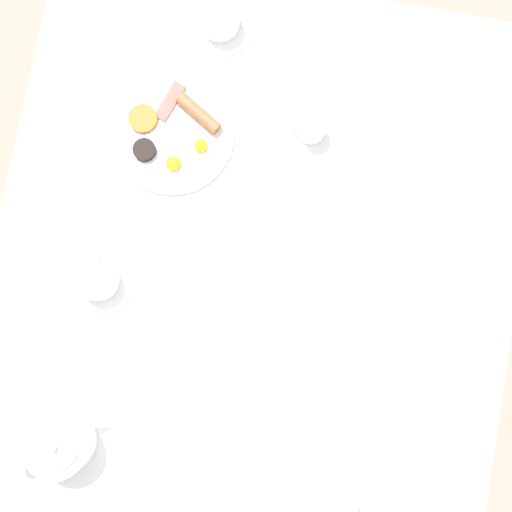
{
  "coord_description": "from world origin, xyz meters",
  "views": [
    {
      "loc": [
        -0.03,
        0.15,
        2.23
      ],
      "look_at": [
        0.0,
        0.0,
        0.77
      ],
      "focal_mm": 50.0,
      "sensor_mm": 36.0,
      "label": 1
    }
  ],
  "objects_px": {
    "breakfast_plate": "(173,134)",
    "teacup_with_saucer_right": "(98,281)",
    "knife_by_plate": "(295,386)",
    "water_glass_tall": "(334,503)",
    "creamer_jug": "(312,129)",
    "teacup_with_saucer_left": "(220,21)",
    "napkin_folded": "(437,137)",
    "teapot_near": "(59,444)",
    "spoon_for_tea": "(100,60)",
    "fork_by_plate": "(465,279)"
  },
  "relations": [
    {
      "from": "knife_by_plate",
      "to": "water_glass_tall",
      "type": "bearing_deg",
      "value": 118.58
    },
    {
      "from": "teacup_with_saucer_left",
      "to": "knife_by_plate",
      "type": "relative_size",
      "value": 0.78
    },
    {
      "from": "breakfast_plate",
      "to": "spoon_for_tea",
      "type": "height_order",
      "value": "breakfast_plate"
    },
    {
      "from": "teacup_with_saucer_right",
      "to": "spoon_for_tea",
      "type": "relative_size",
      "value": 0.96
    },
    {
      "from": "breakfast_plate",
      "to": "water_glass_tall",
      "type": "relative_size",
      "value": 1.72
    },
    {
      "from": "breakfast_plate",
      "to": "napkin_folded",
      "type": "xyz_separation_m",
      "value": [
        -0.55,
        -0.1,
        -0.01
      ]
    },
    {
      "from": "water_glass_tall",
      "to": "knife_by_plate",
      "type": "bearing_deg",
      "value": -61.42
    },
    {
      "from": "teapot_near",
      "to": "teacup_with_saucer_right",
      "type": "relative_size",
      "value": 1.22
    },
    {
      "from": "teacup_with_saucer_right",
      "to": "water_glass_tall",
      "type": "relative_size",
      "value": 0.88
    },
    {
      "from": "teacup_with_saucer_left",
      "to": "breakfast_plate",
      "type": "bearing_deg",
      "value": 78.2
    },
    {
      "from": "breakfast_plate",
      "to": "creamer_jug",
      "type": "distance_m",
      "value": 0.29
    },
    {
      "from": "knife_by_plate",
      "to": "spoon_for_tea",
      "type": "bearing_deg",
      "value": -48.59
    },
    {
      "from": "teapot_near",
      "to": "water_glass_tall",
      "type": "bearing_deg",
      "value": -42.09
    },
    {
      "from": "fork_by_plate",
      "to": "teacup_with_saucer_right",
      "type": "bearing_deg",
      "value": 10.77
    },
    {
      "from": "creamer_jug",
      "to": "napkin_folded",
      "type": "bearing_deg",
      "value": -172.1
    },
    {
      "from": "breakfast_plate",
      "to": "teacup_with_saucer_left",
      "type": "xyz_separation_m",
      "value": [
        -0.05,
        -0.26,
        0.02
      ]
    },
    {
      "from": "teacup_with_saucer_right",
      "to": "teacup_with_saucer_left",
      "type": "bearing_deg",
      "value": -103.63
    },
    {
      "from": "breakfast_plate",
      "to": "creamer_jug",
      "type": "xyz_separation_m",
      "value": [
        -0.29,
        -0.06,
        0.02
      ]
    },
    {
      "from": "teacup_with_saucer_left",
      "to": "water_glass_tall",
      "type": "xyz_separation_m",
      "value": [
        -0.4,
        0.93,
        0.05
      ]
    },
    {
      "from": "teapot_near",
      "to": "knife_by_plate",
      "type": "bearing_deg",
      "value": -17.83
    },
    {
      "from": "breakfast_plate",
      "to": "teacup_with_saucer_right",
      "type": "relative_size",
      "value": 1.95
    },
    {
      "from": "fork_by_plate",
      "to": "spoon_for_tea",
      "type": "bearing_deg",
      "value": -21.04
    },
    {
      "from": "teacup_with_saucer_left",
      "to": "teacup_with_saucer_right",
      "type": "distance_m",
      "value": 0.61
    },
    {
      "from": "knife_by_plate",
      "to": "spoon_for_tea",
      "type": "xyz_separation_m",
      "value": [
        0.54,
        -0.61,
        0.0
      ]
    },
    {
      "from": "breakfast_plate",
      "to": "fork_by_plate",
      "type": "xyz_separation_m",
      "value": [
        -0.66,
        0.19,
        -0.01
      ]
    },
    {
      "from": "teacup_with_saucer_left",
      "to": "napkin_folded",
      "type": "distance_m",
      "value": 0.52
    },
    {
      "from": "teapot_near",
      "to": "napkin_folded",
      "type": "distance_m",
      "value": 1.0
    },
    {
      "from": "teapot_near",
      "to": "knife_by_plate",
      "type": "relative_size",
      "value": 0.96
    },
    {
      "from": "creamer_jug",
      "to": "knife_by_plate",
      "type": "xyz_separation_m",
      "value": [
        -0.06,
        0.53,
        -0.03
      ]
    },
    {
      "from": "knife_by_plate",
      "to": "spoon_for_tea",
      "type": "distance_m",
      "value": 0.81
    },
    {
      "from": "napkin_folded",
      "to": "fork_by_plate",
      "type": "xyz_separation_m",
      "value": [
        -0.1,
        0.29,
        -0.0
      ]
    },
    {
      "from": "teacup_with_saucer_right",
      "to": "spoon_for_tea",
      "type": "height_order",
      "value": "teacup_with_saucer_right"
    },
    {
      "from": "fork_by_plate",
      "to": "knife_by_plate",
      "type": "xyz_separation_m",
      "value": [
        0.31,
        0.28,
        0.0
      ]
    },
    {
      "from": "breakfast_plate",
      "to": "napkin_folded",
      "type": "height_order",
      "value": "breakfast_plate"
    },
    {
      "from": "teacup_with_saucer_left",
      "to": "fork_by_plate",
      "type": "distance_m",
      "value": 0.75
    },
    {
      "from": "creamer_jug",
      "to": "fork_by_plate",
      "type": "bearing_deg",
      "value": 145.98
    },
    {
      "from": "teapot_near",
      "to": "spoon_for_tea",
      "type": "relative_size",
      "value": 1.18
    },
    {
      "from": "creamer_jug",
      "to": "spoon_for_tea",
      "type": "relative_size",
      "value": 0.56
    },
    {
      "from": "teapot_near",
      "to": "fork_by_plate",
      "type": "relative_size",
      "value": 1.03
    },
    {
      "from": "spoon_for_tea",
      "to": "knife_by_plate",
      "type": "bearing_deg",
      "value": 131.41
    },
    {
      "from": "teacup_with_saucer_left",
      "to": "knife_by_plate",
      "type": "xyz_separation_m",
      "value": [
        -0.29,
        0.73,
        -0.02
      ]
    },
    {
      "from": "teapot_near",
      "to": "creamer_jug",
      "type": "relative_size",
      "value": 2.1
    },
    {
      "from": "water_glass_tall",
      "to": "fork_by_plate",
      "type": "distance_m",
      "value": 0.53
    },
    {
      "from": "breakfast_plate",
      "to": "teapot_near",
      "type": "bearing_deg",
      "value": 81.88
    },
    {
      "from": "breakfast_plate",
      "to": "creamer_jug",
      "type": "bearing_deg",
      "value": -168.49
    },
    {
      "from": "teacup_with_saucer_right",
      "to": "breakfast_plate",
      "type": "bearing_deg",
      "value": -105.02
    },
    {
      "from": "teacup_with_saucer_left",
      "to": "napkin_folded",
      "type": "bearing_deg",
      "value": 162.2
    },
    {
      "from": "water_glass_tall",
      "to": "napkin_folded",
      "type": "distance_m",
      "value": 0.78
    },
    {
      "from": "teapot_near",
      "to": "teacup_with_saucer_right",
      "type": "height_order",
      "value": "teapot_near"
    },
    {
      "from": "teapot_near",
      "to": "spoon_for_tea",
      "type": "xyz_separation_m",
      "value": [
        0.09,
        -0.8,
        -0.04
      ]
    }
  ]
}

